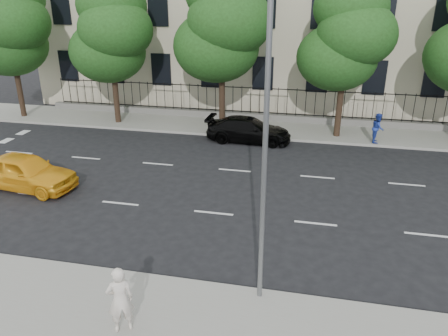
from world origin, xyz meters
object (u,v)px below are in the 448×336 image
(woman_near, at_px, (120,300))
(yellow_taxi, at_px, (25,172))
(street_light, at_px, (268,122))
(black_sedan, at_px, (249,130))

(woman_near, bearing_deg, yellow_taxi, -74.18)
(yellow_taxi, height_order, woman_near, woman_near)
(yellow_taxi, bearing_deg, street_light, -106.83)
(black_sedan, bearing_deg, street_light, -168.04)
(yellow_taxi, relative_size, woman_near, 2.50)
(yellow_taxi, bearing_deg, black_sedan, -39.23)
(black_sedan, bearing_deg, woman_near, 178.50)
(black_sedan, bearing_deg, yellow_taxi, 135.39)
(black_sedan, relative_size, woman_near, 2.62)
(street_light, xyz_separation_m, yellow_taxi, (-11.20, 4.82, -4.35))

